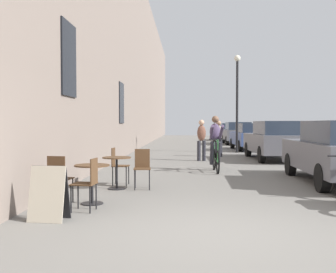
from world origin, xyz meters
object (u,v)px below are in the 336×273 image
(cafe_table_near, at_px, (92,176))
(cafe_chair_mid_toward_wall, at_px, (118,163))
(pedestrian_near, at_px, (201,138))
(pedestrian_mid, at_px, (219,136))
(cafe_table_mid, at_px, (117,166))
(cyclist_on_bicycle, at_px, (216,145))
(cafe_chair_near_toward_wall, at_px, (59,176))
(parked_car_fourth, at_px, (237,133))
(street_lamp, at_px, (237,91))
(cafe_chair_mid_toward_street, at_px, (142,166))
(sandwich_board_sign, at_px, (49,193))
(parked_car_fifth, at_px, (229,131))
(parked_car_third, at_px, (251,136))
(cafe_chair_near_toward_street, at_px, (88,181))
(parked_car_second, at_px, (275,140))

(cafe_table_near, height_order, cafe_chair_mid_toward_wall, cafe_chair_mid_toward_wall)
(pedestrian_near, distance_m, pedestrian_mid, 2.18)
(cafe_table_mid, distance_m, cyclist_on_bicycle, 4.28)
(cafe_chair_near_toward_wall, relative_size, pedestrian_near, 0.55)
(parked_car_fourth, bearing_deg, street_lamp, -97.48)
(cafe_chair_near_toward_wall, bearing_deg, cafe_table_near, 7.28)
(cafe_chair_mid_toward_street, height_order, street_lamp, street_lamp)
(cyclist_on_bicycle, bearing_deg, cafe_chair_mid_toward_street, -119.21)
(sandwich_board_sign, distance_m, parked_car_fifth, 29.33)
(street_lamp, bearing_deg, cafe_chair_near_toward_wall, -110.44)
(cafe_chair_mid_toward_wall, bearing_deg, parked_car_third, 67.68)
(pedestrian_mid, height_order, street_lamp, street_lamp)
(cafe_chair_near_toward_street, bearing_deg, cyclist_on_bicycle, 66.04)
(cafe_chair_mid_toward_street, xyz_separation_m, street_lamp, (3.57, 11.31, 2.59))
(pedestrian_mid, bearing_deg, parked_car_fourth, 78.32)
(cafe_chair_near_toward_wall, distance_m, parked_car_fifth, 28.22)
(street_lamp, xyz_separation_m, parked_car_fourth, (1.06, 8.06, -2.30))
(parked_car_second, bearing_deg, street_lamp, 104.72)
(street_lamp, bearing_deg, parked_car_third, 62.19)
(street_lamp, distance_m, parked_car_second, 4.70)
(cyclist_on_bicycle, height_order, pedestrian_near, cyclist_on_bicycle)
(cafe_chair_near_toward_street, xyz_separation_m, parked_car_fourth, (5.29, 21.72, 0.29))
(pedestrian_near, height_order, street_lamp, street_lamp)
(parked_car_second, height_order, parked_car_fifth, parked_car_second)
(parked_car_third, bearing_deg, sandwich_board_sign, -109.28)
(cafe_chair_mid_toward_street, height_order, cafe_chair_mid_toward_wall, same)
(cyclist_on_bicycle, height_order, street_lamp, street_lamp)
(cafe_table_mid, bearing_deg, pedestrian_mid, 71.21)
(cafe_chair_near_toward_street, height_order, parked_car_fifth, parked_car_fifth)
(cafe_chair_mid_toward_street, xyz_separation_m, cyclist_on_bicycle, (1.90, 3.41, 0.29))
(cafe_table_near, distance_m, cafe_chair_near_toward_wall, 0.59)
(cafe_table_near, xyz_separation_m, street_lamp, (4.30, 13.06, 2.59))
(sandwich_board_sign, distance_m, street_lamp, 15.29)
(cafe_chair_mid_toward_wall, bearing_deg, pedestrian_mid, 69.55)
(cafe_chair_near_toward_street, distance_m, parked_car_fourth, 22.35)
(cafe_table_near, relative_size, cyclist_on_bicycle, 0.41)
(parked_car_second, bearing_deg, cafe_chair_near_toward_street, -118.52)
(pedestrian_near, distance_m, parked_car_second, 3.07)
(cafe_chair_mid_toward_street, distance_m, pedestrian_near, 6.96)
(cafe_chair_mid_toward_wall, relative_size, parked_car_fourth, 0.20)
(pedestrian_near, relative_size, pedestrian_mid, 1.01)
(parked_car_third, distance_m, parked_car_fifth, 12.53)
(pedestrian_near, xyz_separation_m, parked_car_fifth, (3.15, 18.97, -0.14))
(cafe_table_near, distance_m, cafe_table_mid, 1.68)
(cafe_chair_near_toward_street, bearing_deg, parked_car_fourth, 76.32)
(pedestrian_mid, relative_size, street_lamp, 0.33)
(cafe_chair_near_toward_street, xyz_separation_m, cafe_chair_mid_toward_wall, (0.01, 2.85, 0.00))
(cafe_chair_near_toward_wall, height_order, cyclist_on_bicycle, cyclist_on_bicycle)
(street_lamp, bearing_deg, parked_car_second, -75.28)
(cyclist_on_bicycle, bearing_deg, pedestrian_near, 95.11)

